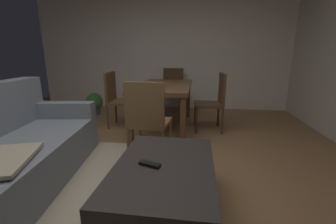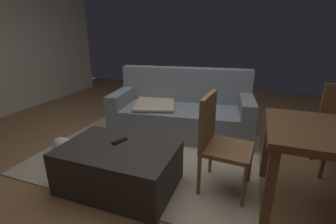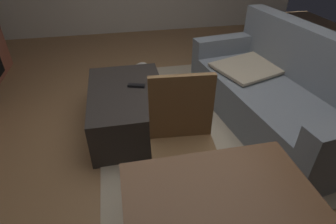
{
  "view_description": "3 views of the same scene",
  "coord_description": "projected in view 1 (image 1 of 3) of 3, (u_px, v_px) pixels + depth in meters",
  "views": [
    {
      "loc": [
        -1.74,
        -0.77,
        1.19
      ],
      "look_at": [
        -0.06,
        -0.54,
        0.76
      ],
      "focal_mm": 23.37,
      "sensor_mm": 36.0,
      "label": 1
    },
    {
      "loc": [
        0.82,
        -2.23,
        1.47
      ],
      "look_at": [
        0.26,
        -0.72,
        0.91
      ],
      "focal_mm": 25.17,
      "sensor_mm": 36.0,
      "label": 2
    },
    {
      "loc": [
        1.94,
        -0.6,
        1.7
      ],
      "look_at": [
        0.45,
        -0.3,
        0.65
      ],
      "focal_mm": 29.03,
      "sensor_mm": 36.0,
      "label": 3
    }
  ],
  "objects": [
    {
      "name": "ottoman_coffee_table",
      "position": [
        164.0,
        190.0,
        1.64
      ],
      "size": [
        1.08,
        0.71,
        0.43
      ],
      "primitive_type": "cube",
      "color": "#2D2826",
      "rests_on": "ground"
    },
    {
      "name": "dining_table",
      "position": [
        164.0,
        89.0,
        3.58
      ],
      "size": [
        1.62,
        0.85,
        0.74
      ],
      "color": "brown",
      "rests_on": "ground"
    },
    {
      "name": "area_rug",
      "position": [
        79.0,
        205.0,
        1.79
      ],
      "size": [
        2.6,
        2.0,
        0.01
      ],
      "primitive_type": "cube",
      "color": "tan",
      "rests_on": "ground"
    },
    {
      "name": "dining_chair_east",
      "position": [
        173.0,
        87.0,
        4.76
      ],
      "size": [
        0.44,
        0.44,
        0.93
      ],
      "color": "#513823",
      "rests_on": "ground"
    },
    {
      "name": "couch",
      "position": [
        6.0,
        154.0,
        1.98
      ],
      "size": [
        2.06,
        1.13,
        0.93
      ],
      "color": "slate",
      "rests_on": "ground"
    },
    {
      "name": "tv_remote",
      "position": [
        150.0,
        164.0,
        1.56
      ],
      "size": [
        0.1,
        0.17,
        0.02
      ],
      "primitive_type": "cube",
      "rotation": [
        0.0,
        0.0,
        -0.34
      ],
      "color": "black",
      "rests_on": "ottoman_coffee_table"
    },
    {
      "name": "wall_right_window_side",
      "position": [
        165.0,
        46.0,
        4.95
      ],
      "size": [
        0.12,
        5.97,
        2.82
      ],
      "primitive_type": "cube",
      "color": "white",
      "rests_on": "ground"
    },
    {
      "name": "dining_chair_north",
      "position": [
        117.0,
        96.0,
        3.71
      ],
      "size": [
        0.45,
        0.45,
        0.93
      ],
      "color": "brown",
      "rests_on": "ground"
    },
    {
      "name": "dining_chair_west",
      "position": [
        148.0,
        117.0,
        2.45
      ],
      "size": [
        0.47,
        0.47,
        0.93
      ],
      "color": "brown",
      "rests_on": "ground"
    },
    {
      "name": "floor",
      "position": [
        113.0,
        186.0,
        2.07
      ],
      "size": [
        8.1,
        8.1,
        0.0
      ],
      "primitive_type": "plane",
      "color": "olive"
    },
    {
      "name": "potted_plant",
      "position": [
        95.0,
        102.0,
        4.53
      ],
      "size": [
        0.33,
        0.33,
        0.46
      ],
      "color": "#474C51",
      "rests_on": "ground"
    },
    {
      "name": "dining_chair_south",
      "position": [
        215.0,
        99.0,
        3.51
      ],
      "size": [
        0.47,
        0.47,
        0.93
      ],
      "color": "#513823",
      "rests_on": "ground"
    }
  ]
}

